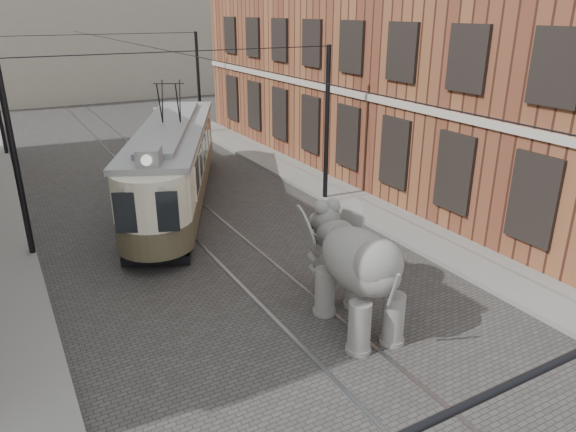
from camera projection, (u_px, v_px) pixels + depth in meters
ground at (283, 297)px, 14.25m from camera, size 120.00×120.00×0.00m
tram_rails at (283, 297)px, 14.24m from camera, size 1.54×80.00×0.02m
sidewalk_right at (448, 249)px, 16.95m from camera, size 2.00×60.00×0.15m
sidewalk_left at (15, 370)px, 11.26m from camera, size 2.00×60.00×0.15m
brick_building at (399, 37)px, 24.40m from camera, size 8.00×26.00×12.00m
distant_block at (52, 12)px, 44.25m from camera, size 28.00×10.00×14.00m
catenary at (203, 149)px, 17.14m from camera, size 11.00×30.20×6.00m
tram at (173, 145)px, 20.41m from camera, size 7.11×11.76×4.69m
elephant at (359, 276)px, 12.43m from camera, size 2.98×4.74×2.74m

